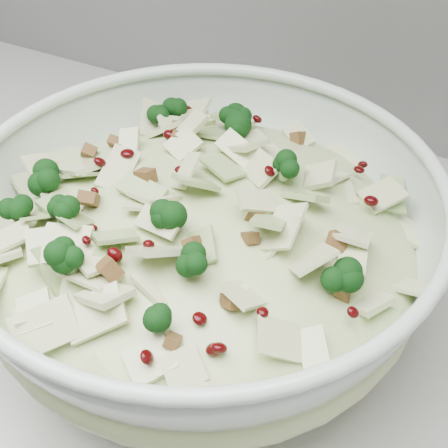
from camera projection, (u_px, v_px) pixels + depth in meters
name	position (u px, v px, depth m)	size (l,w,h in m)	color
counter	(117.00, 411.00, 1.01)	(3.60, 0.60, 0.90)	#B9B8B4
mixing_bowl	(203.00, 250.00, 0.53)	(0.49, 0.49, 0.16)	silver
salad	(202.00, 228.00, 0.51)	(0.51, 0.51, 0.16)	#C0CE8D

